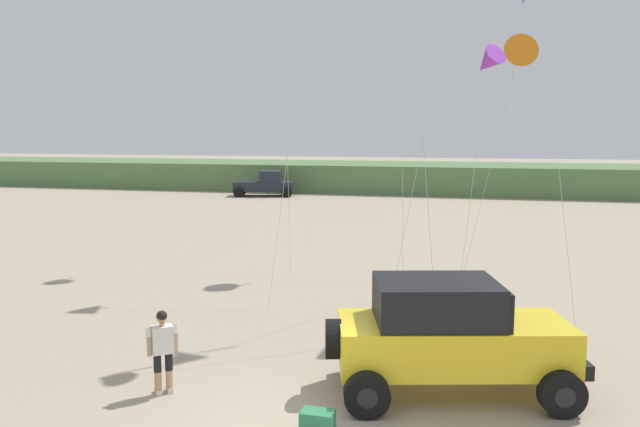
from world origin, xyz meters
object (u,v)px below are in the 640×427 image
kite_red_delta (488,63)px  cooler_box (317,422)px  person_watching (163,347)px  distant_pickup (266,184)px  jeep (450,334)px  kite_yellow_diamond (518,56)px

kite_red_delta → cooler_box: bearing=-103.8°
person_watching → cooler_box: bearing=-14.6°
cooler_box → distant_pickup: 39.40m
distant_pickup → jeep: bearing=-66.1°
cooler_box → kite_red_delta: 13.53m
jeep → kite_yellow_diamond: size_ratio=0.59×
kite_red_delta → person_watching: bearing=-120.3°
jeep → person_watching: size_ratio=3.01×
kite_yellow_diamond → kite_red_delta: bearing=-113.6°
person_watching → distant_pickup: size_ratio=0.34×
jeep → cooler_box: (-2.09, -2.18, -1.01)m
cooler_box → jeep: bearing=47.9°
jeep → cooler_box: 3.18m
distant_pickup → person_watching: bearing=-74.4°
distant_pickup → kite_yellow_diamond: (17.18, -23.42, 6.73)m
distant_pickup → kite_red_delta: size_ratio=0.63×
jeep → person_watching: (-5.40, -1.32, -0.26)m
person_watching → kite_red_delta: kite_red_delta is taller
jeep → kite_yellow_diamond: kite_yellow_diamond is taller
cooler_box → person_watching: bearing=167.3°
jeep → kite_yellow_diamond: bearing=81.5°
person_watching → kite_yellow_diamond: bearing=60.9°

